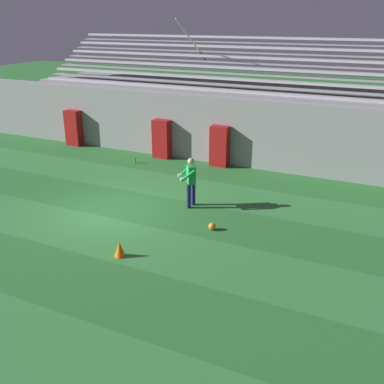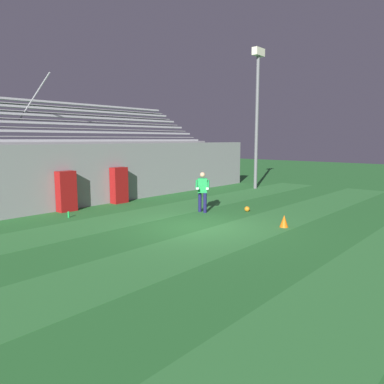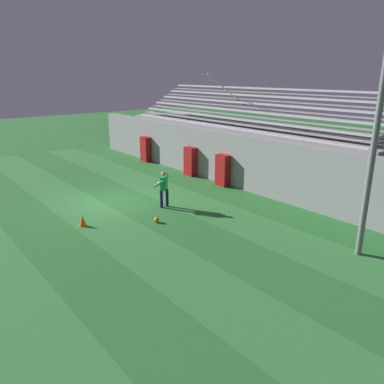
# 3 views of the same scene
# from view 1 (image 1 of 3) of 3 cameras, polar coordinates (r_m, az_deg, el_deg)

# --- Properties ---
(ground_plane) EXTENTS (80.00, 80.00, 0.00)m
(ground_plane) POSITION_cam_1_polar(r_m,az_deg,el_deg) (14.79, -10.38, -2.42)
(ground_plane) COLOR #286B2D
(turf_stripe_mid) EXTENTS (28.00, 2.23, 0.01)m
(turf_stripe_mid) POSITION_cam_1_polar(r_m,az_deg,el_deg) (13.69, -14.11, -4.73)
(turf_stripe_mid) COLOR #337A38
(turf_stripe_mid) RESTS_ON ground
(turf_stripe_far) EXTENTS (28.00, 2.23, 0.01)m
(turf_stripe_far) POSITION_cam_1_polar(r_m,az_deg,el_deg) (17.04, -4.72, 1.14)
(turf_stripe_far) COLOR #337A38
(turf_stripe_far) RESTS_ON ground
(back_wall) EXTENTS (24.00, 0.60, 2.80)m
(back_wall) POSITION_cam_1_polar(r_m,az_deg,el_deg) (19.68, 0.42, 8.23)
(back_wall) COLOR gray
(back_wall) RESTS_ON ground
(padding_pillar_gate_left) EXTENTS (0.76, 0.44, 1.69)m
(padding_pillar_gate_left) POSITION_cam_1_polar(r_m,az_deg,el_deg) (19.96, -3.88, 6.73)
(padding_pillar_gate_left) COLOR maroon
(padding_pillar_gate_left) RESTS_ON ground
(padding_pillar_gate_right) EXTENTS (0.76, 0.44, 1.69)m
(padding_pillar_gate_right) POSITION_cam_1_polar(r_m,az_deg,el_deg) (18.80, 3.52, 5.81)
(padding_pillar_gate_right) COLOR maroon
(padding_pillar_gate_right) RESTS_ON ground
(padding_pillar_far_left) EXTENTS (0.76, 0.44, 1.69)m
(padding_pillar_far_left) POSITION_cam_1_polar(r_m,az_deg,el_deg) (22.70, -14.81, 7.87)
(padding_pillar_far_left) COLOR maroon
(padding_pillar_far_left) RESTS_ON ground
(bleacher_stand) EXTENTS (18.00, 4.75, 5.83)m
(bleacher_stand) POSITION_cam_1_polar(r_m,az_deg,el_deg) (22.07, 3.44, 9.93)
(bleacher_stand) COLOR gray
(bleacher_stand) RESTS_ON ground
(goalkeeper) EXTENTS (0.73, 0.74, 1.67)m
(goalkeeper) POSITION_cam_1_polar(r_m,az_deg,el_deg) (14.57, -0.19, 1.63)
(goalkeeper) COLOR #19194C
(goalkeeper) RESTS_ON ground
(soccer_ball) EXTENTS (0.22, 0.22, 0.22)m
(soccer_ball) POSITION_cam_1_polar(r_m,az_deg,el_deg) (13.28, 2.58, -4.39)
(soccer_ball) COLOR orange
(soccer_ball) RESTS_ON ground
(traffic_cone) EXTENTS (0.30, 0.30, 0.42)m
(traffic_cone) POSITION_cam_1_polar(r_m,az_deg,el_deg) (11.97, -9.16, -7.18)
(traffic_cone) COLOR orange
(traffic_cone) RESTS_ON ground
(water_bottle) EXTENTS (0.07, 0.07, 0.24)m
(water_bottle) POSITION_cam_1_polar(r_m,az_deg,el_deg) (19.49, -7.27, 4.02)
(water_bottle) COLOR green
(water_bottle) RESTS_ON ground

